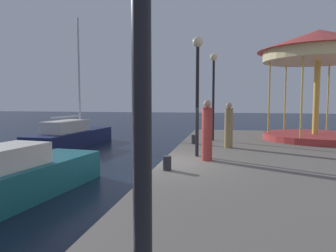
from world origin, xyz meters
name	(u,v)px	position (x,y,z in m)	size (l,w,h in m)	color
ground_plane	(161,186)	(0.00, 0.00, 0.00)	(120.00, 120.00, 0.00)	black
sailboat_navy	(71,136)	(-7.07, 7.32, 0.63)	(2.40, 6.96, 7.79)	#19214C
motorboat_teal	(21,176)	(-3.68, -1.87, 0.60)	(2.47, 5.49, 1.54)	#19606B
carousel	(318,58)	(6.37, 6.68, 4.81)	(5.74, 5.74, 5.35)	#B23333
lamp_post_mid_promenade	(197,75)	(1.04, 1.10, 3.63)	(0.36, 0.36, 4.11)	black
lamp_post_far_end	(213,81)	(1.40, 5.51, 3.68)	(0.36, 0.36, 4.19)	black
bollard_center	(167,163)	(0.42, -1.21, 1.00)	(0.24, 0.24, 0.40)	#2D2D33
bollard_south	(194,139)	(0.62, 4.16, 1.00)	(0.24, 0.24, 0.40)	#2D2D33
person_by_the_water	(207,132)	(1.42, 0.44, 1.73)	(0.34, 0.34, 1.97)	#B23833
person_near_carousel	(229,126)	(2.13, 3.32, 1.68)	(0.34, 0.34, 1.87)	#937A4C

